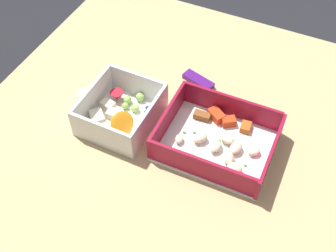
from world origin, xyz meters
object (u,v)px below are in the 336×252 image
at_px(paper_cup_liner, 85,98).
at_px(pasta_container, 217,140).
at_px(fruit_bowl, 120,113).
at_px(candy_bar, 198,81).

bearing_deg(paper_cup_liner, pasta_container, 1.41).
distance_m(pasta_container, paper_cup_liner, 0.29).
relative_size(pasta_container, paper_cup_liner, 6.36).
relative_size(fruit_bowl, paper_cup_liner, 4.52).
bearing_deg(candy_bar, fruit_bowl, -121.08).
bearing_deg(paper_cup_liner, fruit_bowl, -8.87).
distance_m(fruit_bowl, candy_bar, 0.19).
height_order(candy_bar, paper_cup_liner, paper_cup_liner).
distance_m(candy_bar, paper_cup_liner, 0.24).
relative_size(pasta_container, fruit_bowl, 1.41).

